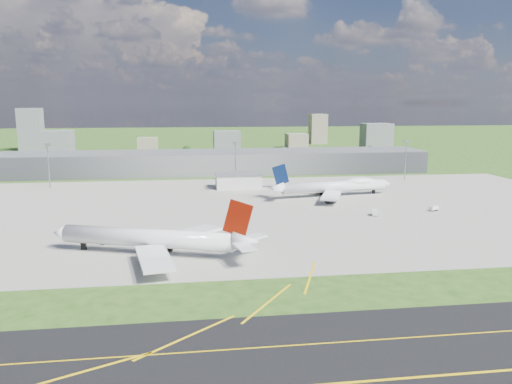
{
  "coord_description": "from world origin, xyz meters",
  "views": [
    {
      "loc": [
        -19.21,
        -188.55,
        49.29
      ],
      "look_at": [
        11.54,
        34.46,
        9.0
      ],
      "focal_mm": 35.0,
      "sensor_mm": 36.0,
      "label": 1
    }
  ],
  "objects": [
    {
      "name": "ground",
      "position": [
        0.0,
        150.0,
        0.0
      ],
      "size": [
        1400.0,
        1400.0,
        0.0
      ],
      "primitive_type": "plane",
      "color": "#274816",
      "rests_on": "ground"
    },
    {
      "name": "airliner_red_twin",
      "position": [
        -30.45,
        -27.47,
        5.26
      ],
      "size": [
        69.59,
        52.84,
        19.73
      ],
      "rotation": [
        0.0,
        0.0,
        2.8
      ],
      "color": "white",
      "rests_on": "ground"
    },
    {
      "name": "tree_w",
      "position": [
        -110.0,
        265.0,
        4.86
      ],
      "size": [
        6.75,
        6.75,
        8.25
      ],
      "color": "#382314",
      "rests_on": "ground"
    },
    {
      "name": "tree_c",
      "position": [
        -20.0,
        280.0,
        5.84
      ],
      "size": [
        8.1,
        8.1,
        9.9
      ],
      "color": "#382314",
      "rests_on": "ground"
    },
    {
      "name": "bldg_tall_e",
      "position": [
        140.0,
        410.0,
        18.0
      ],
      "size": [
        20.0,
        18.0,
        36.0
      ],
      "primitive_type": "cube",
      "color": "gray",
      "rests_on": "ground"
    },
    {
      "name": "bldg_cw",
      "position": [
        -60.0,
        340.0,
        7.0
      ],
      "size": [
        20.0,
        18.0,
        14.0
      ],
      "primitive_type": "cube",
      "color": "gray",
      "rests_on": "ground"
    },
    {
      "name": "terminal",
      "position": [
        0.0,
        165.0,
        7.5
      ],
      "size": [
        300.0,
        42.0,
        15.0
      ],
      "primitive_type": "cube",
      "color": "slate",
      "rests_on": "ground"
    },
    {
      "name": "bldg_e",
      "position": [
        180.0,
        320.0,
        14.0
      ],
      "size": [
        30.0,
        22.0,
        28.0
      ],
      "primitive_type": "cube",
      "color": "slate",
      "rests_on": "ground"
    },
    {
      "name": "tree_far_e",
      "position": [
        160.0,
        285.0,
        4.53
      ],
      "size": [
        6.3,
        6.3,
        7.7
      ],
      "color": "#382314",
      "rests_on": "ground"
    },
    {
      "name": "airliner_blue_quad",
      "position": [
        58.35,
        65.99,
        5.14
      ],
      "size": [
        70.71,
        54.97,
        18.5
      ],
      "rotation": [
        0.0,
        0.0,
        0.15
      ],
      "color": "white",
      "rests_on": "ground"
    },
    {
      "name": "bldg_c",
      "position": [
        20.0,
        310.0,
        11.0
      ],
      "size": [
        26.0,
        20.0,
        22.0
      ],
      "primitive_type": "cube",
      "color": "slate",
      "rests_on": "ground"
    },
    {
      "name": "bldg_tall_w",
      "position": [
        -180.0,
        360.0,
        22.0
      ],
      "size": [
        22.0,
        20.0,
        44.0
      ],
      "primitive_type": "cube",
      "color": "slate",
      "rests_on": "ground"
    },
    {
      "name": "mast_center",
      "position": [
        10.0,
        115.0,
        17.71
      ],
      "size": [
        3.5,
        2.0,
        25.9
      ],
      "color": "gray",
      "rests_on": "ground"
    },
    {
      "name": "van_white_near",
      "position": [
        62.48,
        17.89,
        1.24
      ],
      "size": [
        3.65,
        5.21,
        2.45
      ],
      "rotation": [
        0.0,
        0.0,
        1.21
      ],
      "color": "white",
      "rests_on": "ground"
    },
    {
      "name": "apron",
      "position": [
        10.0,
        40.0,
        0.04
      ],
      "size": [
        360.0,
        190.0,
        0.08
      ],
      "primitive_type": "cube",
      "color": "gray",
      "rests_on": "ground"
    },
    {
      "name": "tree_e",
      "position": [
        70.0,
        275.0,
        5.51
      ],
      "size": [
        7.65,
        7.65,
        9.35
      ],
      "color": "#382314",
      "rests_on": "ground"
    },
    {
      "name": "van_white_far",
      "position": [
        93.14,
        23.54,
        1.14
      ],
      "size": [
        4.7,
        3.59,
        2.24
      ],
      "rotation": [
        0.0,
        0.0,
        0.43
      ],
      "color": "white",
      "rests_on": "ground"
    },
    {
      "name": "bldg_w",
      "position": [
        -140.0,
        300.0,
        12.0
      ],
      "size": [
        28.0,
        22.0,
        24.0
      ],
      "primitive_type": "cube",
      "color": "slate",
      "rests_on": "ground"
    },
    {
      "name": "mast_west",
      "position": [
        -100.0,
        115.0,
        17.71
      ],
      "size": [
        3.5,
        2.0,
        25.9
      ],
      "color": "gray",
      "rests_on": "ground"
    },
    {
      "name": "tug_yellow",
      "position": [
        -49.09,
        -12.23,
        0.94
      ],
      "size": [
        4.14,
        3.92,
        1.81
      ],
      "rotation": [
        0.0,
        0.0,
        0.69
      ],
      "color": "#D19D0C",
      "rests_on": "ground"
    },
    {
      "name": "bldg_ce",
      "position": [
        100.0,
        350.0,
        8.0
      ],
      "size": [
        22.0,
        24.0,
        16.0
      ],
      "primitive_type": "cube",
      "color": "gray",
      "rests_on": "ground"
    },
    {
      "name": "mast_east",
      "position": [
        120.0,
        115.0,
        17.71
      ],
      "size": [
        3.5,
        2.0,
        25.9
      ],
      "color": "gray",
      "rests_on": "ground"
    },
    {
      "name": "ops_building",
      "position": [
        10.0,
        100.0,
        4.0
      ],
      "size": [
        26.0,
        16.0,
        8.0
      ],
      "primitive_type": "cube",
      "color": "silver",
      "rests_on": "ground"
    }
  ]
}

